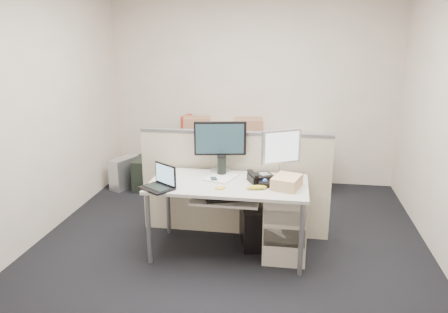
% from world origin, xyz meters
% --- Properties ---
extents(floor, '(4.00, 4.50, 0.01)m').
position_xyz_m(floor, '(0.00, 0.00, -0.01)').
color(floor, black).
rests_on(floor, ground).
extents(wall_back, '(4.00, 0.02, 2.70)m').
position_xyz_m(wall_back, '(0.00, 2.25, 1.35)').
color(wall_back, beige).
rests_on(wall_back, ground).
extents(wall_front, '(4.00, 0.02, 2.70)m').
position_xyz_m(wall_front, '(0.00, -2.25, 1.35)').
color(wall_front, beige).
rests_on(wall_front, ground).
extents(wall_left, '(0.02, 4.50, 2.70)m').
position_xyz_m(wall_left, '(-2.00, 0.00, 1.35)').
color(wall_left, beige).
rests_on(wall_left, ground).
extents(desk, '(1.50, 0.75, 0.73)m').
position_xyz_m(desk, '(0.00, 0.00, 0.66)').
color(desk, silver).
rests_on(desk, floor).
extents(keyboard_tray, '(0.62, 0.32, 0.02)m').
position_xyz_m(keyboard_tray, '(0.00, -0.18, 0.62)').
color(keyboard_tray, silver).
rests_on(keyboard_tray, desk).
extents(drawer_pedestal, '(0.40, 0.55, 0.65)m').
position_xyz_m(drawer_pedestal, '(0.55, 0.05, 0.33)').
color(drawer_pedestal, beige).
rests_on(drawer_pedestal, floor).
extents(cubicle_partition, '(2.00, 0.06, 1.10)m').
position_xyz_m(cubicle_partition, '(0.00, 0.45, 0.55)').
color(cubicle_partition, beige).
rests_on(cubicle_partition, floor).
extents(back_counter, '(2.00, 0.60, 0.72)m').
position_xyz_m(back_counter, '(0.00, 1.93, 0.36)').
color(back_counter, beige).
rests_on(back_counter, floor).
extents(monitor_main, '(0.55, 0.29, 0.52)m').
position_xyz_m(monitor_main, '(-0.13, 0.32, 0.99)').
color(monitor_main, black).
rests_on(monitor_main, desk).
extents(monitor_small, '(0.44, 0.36, 0.48)m').
position_xyz_m(monitor_small, '(0.48, 0.18, 0.97)').
color(monitor_small, '#B7B7BC').
rests_on(monitor_small, desk).
extents(laptop, '(0.36, 0.34, 0.22)m').
position_xyz_m(laptop, '(-0.62, -0.28, 0.84)').
color(laptop, black).
rests_on(laptop, desk).
extents(trackball, '(0.14, 0.14, 0.05)m').
position_xyz_m(trackball, '(0.35, -0.05, 0.75)').
color(trackball, black).
rests_on(trackball, desk).
extents(desk_phone, '(0.27, 0.26, 0.07)m').
position_xyz_m(desk_phone, '(0.30, 0.08, 0.76)').
color(desk_phone, black).
rests_on(desk_phone, desk).
extents(paper_stack, '(0.33, 0.37, 0.01)m').
position_xyz_m(paper_stack, '(-0.09, 0.12, 0.74)').
color(paper_stack, silver).
rests_on(paper_stack, desk).
extents(sticky_pad, '(0.09, 0.09, 0.01)m').
position_xyz_m(sticky_pad, '(-0.05, -0.18, 0.74)').
color(sticky_pad, gold).
rests_on(sticky_pad, desk).
extents(travel_mug, '(0.10, 0.10, 0.19)m').
position_xyz_m(travel_mug, '(-0.10, 0.22, 0.82)').
color(travel_mug, black).
rests_on(travel_mug, desk).
extents(banana, '(0.20, 0.09, 0.04)m').
position_xyz_m(banana, '(0.28, -0.15, 0.75)').
color(banana, yellow).
rests_on(banana, desk).
extents(cellphone, '(0.09, 0.12, 0.01)m').
position_xyz_m(cellphone, '(-0.15, 0.05, 0.74)').
color(cellphone, black).
rests_on(cellphone, desk).
extents(manila_folders, '(0.30, 0.34, 0.11)m').
position_xyz_m(manila_folders, '(0.55, -0.05, 0.78)').
color(manila_folders, tan).
rests_on(manila_folders, desk).
extents(keyboard, '(0.50, 0.30, 0.03)m').
position_xyz_m(keyboard, '(0.05, -0.17, 0.64)').
color(keyboard, black).
rests_on(keyboard, keyboard_tray).
extents(pc_tower_desk, '(0.28, 0.48, 0.42)m').
position_xyz_m(pc_tower_desk, '(0.20, 0.20, 0.21)').
color(pc_tower_desk, black).
rests_on(pc_tower_desk, floor).
extents(pc_tower_spare_dark, '(0.21, 0.47, 0.43)m').
position_xyz_m(pc_tower_spare_dark, '(-1.45, 1.63, 0.22)').
color(pc_tower_spare_dark, black).
rests_on(pc_tower_spare_dark, floor).
extents(pc_tower_spare_silver, '(0.35, 0.50, 0.43)m').
position_xyz_m(pc_tower_spare_silver, '(-1.70, 1.63, 0.21)').
color(pc_tower_spare_silver, '#B7B7BC').
rests_on(pc_tower_spare_silver, floor).
extents(cardboard_box_left, '(0.41, 0.34, 0.27)m').
position_xyz_m(cardboard_box_left, '(-0.70, 1.81, 0.86)').
color(cardboard_box_left, '#A17654').
rests_on(cardboard_box_left, back_counter).
extents(cardboard_box_right, '(0.42, 0.35, 0.28)m').
position_xyz_m(cardboard_box_right, '(0.00, 1.81, 0.86)').
color(cardboard_box_right, '#A17654').
rests_on(cardboard_box_right, back_counter).
extents(red_binder, '(0.11, 0.28, 0.25)m').
position_xyz_m(red_binder, '(-0.90, 2.03, 0.85)').
color(red_binder, '#B03220').
rests_on(red_binder, back_counter).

